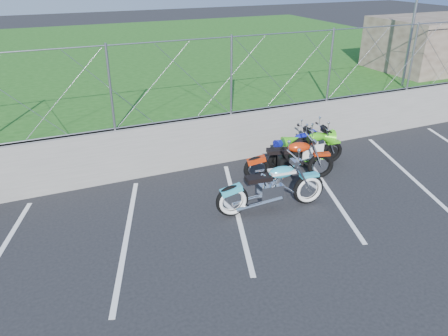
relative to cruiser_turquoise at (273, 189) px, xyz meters
name	(u,v)px	position (x,y,z in m)	size (l,w,h in m)	color
ground	(258,234)	(-0.73, -0.75, -0.49)	(90.00, 90.00, 0.00)	black
retaining_wall	(196,143)	(-0.73, 2.75, 0.16)	(30.00, 0.22, 1.30)	slate
grass_field	(118,67)	(-0.73, 12.75, 0.16)	(30.00, 20.00, 1.30)	#1B4B14
stone_building	(442,42)	(9.77, 4.75, 1.71)	(5.00, 3.00, 1.80)	brown
chain_link_fence	(194,80)	(-0.73, 2.75, 1.81)	(28.00, 0.03, 2.00)	gray
sign_pole	(410,38)	(6.47, 3.15, 2.31)	(0.08, 0.08, 3.00)	gray
parking_lines	(284,199)	(0.47, 0.25, -0.49)	(18.29, 4.31, 0.01)	silver
cruiser_turquoise	(273,189)	(0.00, 0.00, 0.00)	(2.48, 0.78, 1.23)	black
naked_orange	(291,162)	(1.12, 1.09, -0.01)	(2.19, 0.88, 1.12)	black
sportbike_green	(310,150)	(2.00, 1.58, -0.05)	(2.01, 0.72, 1.04)	black
sportbike_blue	(296,149)	(1.77, 1.86, -0.09)	(1.78, 0.63, 0.93)	black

